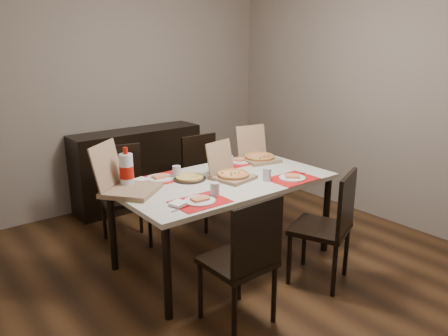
{
  "coord_description": "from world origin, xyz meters",
  "views": [
    {
      "loc": [
        -2.23,
        -2.69,
        1.88
      ],
      "look_at": [
        -0.06,
        0.08,
        0.85
      ],
      "focal_mm": 35.0,
      "sensor_mm": 36.0,
      "label": 1
    }
  ],
  "objects_px": {
    "chair_near_left": "(245,257)",
    "pizza_box_center": "(230,173)",
    "dip_bowl": "(216,171)",
    "dining_table": "(224,187)",
    "chair_far_right": "(206,176)",
    "sideboard": "(138,168)",
    "soda_bottle": "(127,171)",
    "chair_far_left": "(123,191)",
    "chair_near_right": "(330,223)"
  },
  "relations": [
    {
      "from": "chair_near_left",
      "to": "chair_far_left",
      "type": "distance_m",
      "value": 1.72
    },
    {
      "from": "chair_near_right",
      "to": "soda_bottle",
      "type": "relative_size",
      "value": 2.78
    },
    {
      "from": "chair_far_right",
      "to": "soda_bottle",
      "type": "xyz_separation_m",
      "value": [
        -1.13,
        -0.5,
        0.38
      ]
    },
    {
      "from": "chair_far_right",
      "to": "sideboard",
      "type": "bearing_deg",
      "value": 109.85
    },
    {
      "from": "pizza_box_center",
      "to": "soda_bottle",
      "type": "bearing_deg",
      "value": 158.97
    },
    {
      "from": "pizza_box_center",
      "to": "dip_bowl",
      "type": "height_order",
      "value": "pizza_box_center"
    },
    {
      "from": "chair_far_left",
      "to": "pizza_box_center",
      "type": "height_order",
      "value": "pizza_box_center"
    },
    {
      "from": "chair_near_left",
      "to": "soda_bottle",
      "type": "xyz_separation_m",
      "value": [
        -0.27,
        1.11,
        0.38
      ]
    },
    {
      "from": "pizza_box_center",
      "to": "chair_far_right",
      "type": "bearing_deg",
      "value": 68.36
    },
    {
      "from": "dining_table",
      "to": "chair_far_right",
      "type": "xyz_separation_m",
      "value": [
        0.38,
        0.8,
        -0.17
      ]
    },
    {
      "from": "dining_table",
      "to": "chair_near_right",
      "type": "bearing_deg",
      "value": -62.69
    },
    {
      "from": "pizza_box_center",
      "to": "chair_near_right",
      "type": "bearing_deg",
      "value": -65.64
    },
    {
      "from": "sideboard",
      "to": "chair_far_left",
      "type": "relative_size",
      "value": 1.61
    },
    {
      "from": "chair_far_left",
      "to": "dip_bowl",
      "type": "relative_size",
      "value": 7.13
    },
    {
      "from": "sideboard",
      "to": "chair_far_left",
      "type": "height_order",
      "value": "chair_far_left"
    },
    {
      "from": "dip_bowl",
      "to": "chair_far_left",
      "type": "bearing_deg",
      "value": 128.8
    },
    {
      "from": "sideboard",
      "to": "dining_table",
      "type": "xyz_separation_m",
      "value": [
        -0.06,
        -1.7,
        0.23
      ]
    },
    {
      "from": "chair_near_right",
      "to": "pizza_box_center",
      "type": "xyz_separation_m",
      "value": [
        -0.36,
        0.79,
        0.29
      ]
    },
    {
      "from": "dining_table",
      "to": "chair_near_left",
      "type": "height_order",
      "value": "chair_near_left"
    },
    {
      "from": "chair_near_left",
      "to": "pizza_box_center",
      "type": "relative_size",
      "value": 2.39
    },
    {
      "from": "dining_table",
      "to": "soda_bottle",
      "type": "bearing_deg",
      "value": 158.51
    },
    {
      "from": "sideboard",
      "to": "chair_far_right",
      "type": "distance_m",
      "value": 0.96
    },
    {
      "from": "chair_far_left",
      "to": "pizza_box_center",
      "type": "xyz_separation_m",
      "value": [
        0.57,
        -0.92,
        0.29
      ]
    },
    {
      "from": "chair_near_left",
      "to": "pizza_box_center",
      "type": "distance_m",
      "value": 1.01
    },
    {
      "from": "dining_table",
      "to": "chair_far_right",
      "type": "bearing_deg",
      "value": 64.49
    },
    {
      "from": "chair_far_left",
      "to": "dip_bowl",
      "type": "xyz_separation_m",
      "value": [
        0.57,
        -0.71,
        0.25
      ]
    },
    {
      "from": "sideboard",
      "to": "chair_near_left",
      "type": "xyz_separation_m",
      "value": [
        -0.53,
        -2.52,
        0.06
      ]
    },
    {
      "from": "chair_near_left",
      "to": "chair_near_right",
      "type": "xyz_separation_m",
      "value": [
        0.89,
        0.01,
        0.0
      ]
    },
    {
      "from": "chair_far_right",
      "to": "chair_near_left",
      "type": "bearing_deg",
      "value": -117.8
    },
    {
      "from": "sideboard",
      "to": "chair_far_left",
      "type": "distance_m",
      "value": 0.98
    },
    {
      "from": "chair_far_right",
      "to": "pizza_box_center",
      "type": "distance_m",
      "value": 0.92
    },
    {
      "from": "dining_table",
      "to": "chair_near_right",
      "type": "height_order",
      "value": "chair_near_right"
    },
    {
      "from": "sideboard",
      "to": "chair_near_left",
      "type": "relative_size",
      "value": 1.61
    },
    {
      "from": "dip_bowl",
      "to": "soda_bottle",
      "type": "xyz_separation_m",
      "value": [
        -0.8,
        0.1,
        0.13
      ]
    },
    {
      "from": "sideboard",
      "to": "dip_bowl",
      "type": "relative_size",
      "value": 11.5
    },
    {
      "from": "chair_far_right",
      "to": "dip_bowl",
      "type": "height_order",
      "value": "chair_far_right"
    },
    {
      "from": "chair_near_right",
      "to": "chair_far_right",
      "type": "relative_size",
      "value": 1.0
    },
    {
      "from": "chair_near_left",
      "to": "chair_far_left",
      "type": "xyz_separation_m",
      "value": [
        -0.04,
        1.72,
        0.0
      ]
    },
    {
      "from": "sideboard",
      "to": "dip_bowl",
      "type": "distance_m",
      "value": 1.54
    },
    {
      "from": "chair_far_left",
      "to": "dip_bowl",
      "type": "distance_m",
      "value": 0.94
    },
    {
      "from": "dining_table",
      "to": "chair_far_left",
      "type": "height_order",
      "value": "chair_far_left"
    },
    {
      "from": "chair_far_left",
      "to": "dip_bowl",
      "type": "bearing_deg",
      "value": -51.2
    },
    {
      "from": "pizza_box_center",
      "to": "sideboard",
      "type": "bearing_deg",
      "value": 90.09
    },
    {
      "from": "dining_table",
      "to": "dip_bowl",
      "type": "xyz_separation_m",
      "value": [
        0.06,
        0.19,
        0.08
      ]
    },
    {
      "from": "sideboard",
      "to": "dip_bowl",
      "type": "bearing_deg",
      "value": -89.89
    },
    {
      "from": "dining_table",
      "to": "dip_bowl",
      "type": "relative_size",
      "value": 13.8
    },
    {
      "from": "dip_bowl",
      "to": "chair_near_left",
      "type": "bearing_deg",
      "value": -117.61
    },
    {
      "from": "chair_far_left",
      "to": "pizza_box_center",
      "type": "distance_m",
      "value": 1.12
    },
    {
      "from": "pizza_box_center",
      "to": "dip_bowl",
      "type": "relative_size",
      "value": 2.98
    },
    {
      "from": "chair_near_left",
      "to": "soda_bottle",
      "type": "relative_size",
      "value": 2.78
    }
  ]
}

